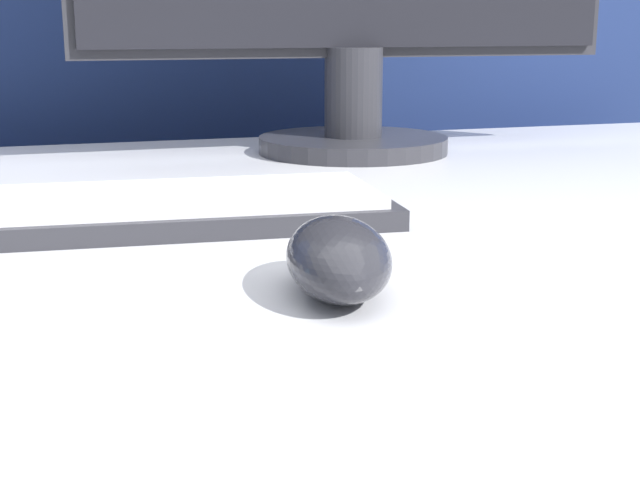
{
  "coord_description": "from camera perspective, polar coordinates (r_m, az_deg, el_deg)",
  "views": [
    {
      "loc": [
        -0.24,
        -0.72,
        0.89
      ],
      "look_at": [
        -0.08,
        -0.22,
        0.76
      ],
      "focal_mm": 50.0,
      "sensor_mm": 36.0,
      "label": 1
    }
  ],
  "objects": [
    {
      "name": "computer_mouse_near",
      "position": [
        0.51,
        1.17,
        -1.13
      ],
      "size": [
        0.08,
        0.13,
        0.04
      ],
      "rotation": [
        0.0,
        0.0,
        -0.21
      ],
      "color": "#232328",
      "rests_on": "desk"
    },
    {
      "name": "partition_panel",
      "position": [
        1.38,
        -7.19,
        3.03
      ],
      "size": [
        5.0,
        0.03,
        1.27
      ],
      "color": "navy",
      "rests_on": "ground_plane"
    },
    {
      "name": "keyboard",
      "position": [
        0.71,
        -11.53,
        1.94
      ],
      "size": [
        0.41,
        0.18,
        0.02
      ],
      "rotation": [
        0.0,
        0.0,
        -0.08
      ],
      "color": "#28282D",
      "rests_on": "desk"
    }
  ]
}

